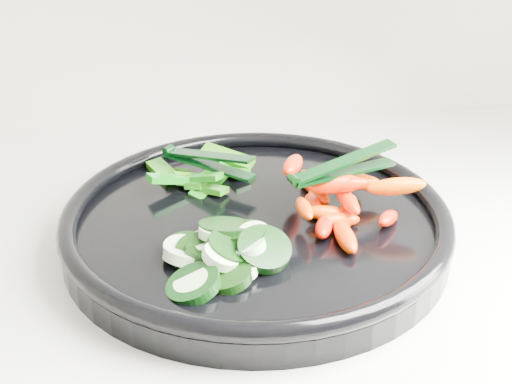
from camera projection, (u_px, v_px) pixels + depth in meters
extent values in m
cylinder|color=black|center=(256.00, 231.00, 0.69)|extent=(0.38, 0.38, 0.02)
torus|color=black|center=(256.00, 214.00, 0.68)|extent=(0.38, 0.38, 0.02)
cylinder|color=black|center=(194.00, 285.00, 0.58)|extent=(0.06, 0.07, 0.03)
cylinder|color=beige|center=(192.00, 283.00, 0.59)|extent=(0.04, 0.04, 0.02)
cylinder|color=black|center=(206.00, 256.00, 0.62)|extent=(0.05, 0.06, 0.03)
cylinder|color=#B5D0A6|center=(184.00, 257.00, 0.62)|extent=(0.05, 0.05, 0.03)
cylinder|color=black|center=(199.00, 253.00, 0.63)|extent=(0.05, 0.05, 0.03)
cylinder|color=beige|center=(207.00, 246.00, 0.64)|extent=(0.04, 0.04, 0.02)
cylinder|color=black|center=(227.00, 276.00, 0.59)|extent=(0.06, 0.06, 0.02)
cylinder|color=beige|center=(241.00, 272.00, 0.60)|extent=(0.04, 0.04, 0.02)
cylinder|color=black|center=(217.00, 243.00, 0.64)|extent=(0.05, 0.05, 0.02)
cylinder|color=beige|center=(208.00, 245.00, 0.64)|extent=(0.04, 0.04, 0.02)
cylinder|color=black|center=(189.00, 251.00, 0.63)|extent=(0.06, 0.06, 0.01)
cylinder|color=beige|center=(198.00, 245.00, 0.64)|extent=(0.05, 0.05, 0.01)
cylinder|color=black|center=(187.00, 248.00, 0.63)|extent=(0.04, 0.04, 0.02)
cylinder|color=#E3F9C7|center=(181.00, 249.00, 0.63)|extent=(0.04, 0.04, 0.01)
cylinder|color=black|center=(207.00, 256.00, 0.62)|extent=(0.06, 0.07, 0.03)
cylinder|color=#B9D7AC|center=(198.00, 259.00, 0.62)|extent=(0.03, 0.03, 0.02)
cylinder|color=black|center=(248.00, 239.00, 0.63)|extent=(0.05, 0.05, 0.02)
cylinder|color=beige|center=(249.00, 248.00, 0.61)|extent=(0.04, 0.04, 0.02)
cylinder|color=black|center=(225.00, 228.00, 0.64)|extent=(0.06, 0.06, 0.02)
cylinder|color=#B6D5AA|center=(217.00, 233.00, 0.64)|extent=(0.05, 0.05, 0.02)
cylinder|color=black|center=(230.00, 249.00, 0.61)|extent=(0.06, 0.06, 0.03)
cylinder|color=#E3F7C6|center=(221.00, 257.00, 0.60)|extent=(0.04, 0.05, 0.02)
cylinder|color=black|center=(264.00, 249.00, 0.61)|extent=(0.07, 0.06, 0.03)
cylinder|color=beige|center=(254.00, 237.00, 0.63)|extent=(0.04, 0.04, 0.02)
cylinder|color=black|center=(238.00, 233.00, 0.64)|extent=(0.06, 0.05, 0.02)
cylinder|color=#DEF6C4|center=(248.00, 235.00, 0.63)|extent=(0.04, 0.04, 0.02)
ellipsoid|color=#F21E00|center=(348.00, 212.00, 0.68)|extent=(0.04, 0.05, 0.03)
ellipsoid|color=#FD5300|center=(339.00, 220.00, 0.67)|extent=(0.04, 0.02, 0.02)
ellipsoid|color=#E03400|center=(345.00, 237.00, 0.64)|extent=(0.02, 0.05, 0.02)
ellipsoid|color=#F82A00|center=(319.00, 197.00, 0.71)|extent=(0.03, 0.04, 0.02)
ellipsoid|color=#FF2100|center=(388.00, 218.00, 0.67)|extent=(0.04, 0.04, 0.02)
ellipsoid|color=#FF1D00|center=(313.00, 203.00, 0.70)|extent=(0.02, 0.04, 0.02)
ellipsoid|color=red|center=(324.00, 227.00, 0.66)|extent=(0.03, 0.05, 0.02)
ellipsoid|color=#EC6100|center=(330.00, 214.00, 0.68)|extent=(0.05, 0.02, 0.02)
ellipsoid|color=#E64300|center=(346.00, 174.00, 0.75)|extent=(0.03, 0.05, 0.02)
ellipsoid|color=red|center=(308.00, 181.00, 0.74)|extent=(0.02, 0.04, 0.02)
ellipsoid|color=#E95F00|center=(304.00, 208.00, 0.66)|extent=(0.02, 0.04, 0.02)
ellipsoid|color=red|center=(356.00, 176.00, 0.72)|extent=(0.03, 0.04, 0.02)
ellipsoid|color=red|center=(329.00, 185.00, 0.70)|extent=(0.02, 0.04, 0.02)
ellipsoid|color=#FF1E00|center=(347.00, 200.00, 0.68)|extent=(0.02, 0.05, 0.02)
ellipsoid|color=#F14C00|center=(329.00, 187.00, 0.70)|extent=(0.05, 0.04, 0.03)
ellipsoid|color=#EA4700|center=(356.00, 181.00, 0.71)|extent=(0.06, 0.02, 0.02)
ellipsoid|color=#FF3200|center=(345.00, 185.00, 0.67)|extent=(0.04, 0.02, 0.02)
ellipsoid|color=#FF2000|center=(293.00, 165.00, 0.71)|extent=(0.04, 0.05, 0.02)
ellipsoid|color=#EF4400|center=(335.00, 184.00, 0.67)|extent=(0.05, 0.02, 0.02)
ellipsoid|color=#F46000|center=(396.00, 186.00, 0.67)|extent=(0.06, 0.03, 0.03)
cube|color=#216F0A|center=(204.00, 179.00, 0.75)|extent=(0.04, 0.06, 0.02)
cube|color=#216C0A|center=(199.00, 180.00, 0.75)|extent=(0.06, 0.03, 0.03)
cube|color=#1F6E0A|center=(232.00, 170.00, 0.77)|extent=(0.04, 0.05, 0.02)
cube|color=#206009|center=(209.00, 189.00, 0.73)|extent=(0.04, 0.04, 0.01)
cube|color=#136209|center=(211.00, 182.00, 0.75)|extent=(0.05, 0.06, 0.02)
cube|color=#17720A|center=(163.00, 171.00, 0.77)|extent=(0.04, 0.05, 0.01)
cube|color=#196F0A|center=(183.00, 175.00, 0.76)|extent=(0.02, 0.06, 0.02)
cube|color=#0B6009|center=(201.00, 178.00, 0.73)|extent=(0.05, 0.04, 0.02)
cube|color=#0A6B0C|center=(170.00, 179.00, 0.73)|extent=(0.05, 0.03, 0.02)
cube|color=#1F6809|center=(227.00, 157.00, 0.78)|extent=(0.06, 0.05, 0.02)
cylinder|color=black|center=(294.00, 180.00, 0.66)|extent=(0.01, 0.01, 0.01)
cube|color=black|center=(344.00, 172.00, 0.68)|extent=(0.11, 0.05, 0.00)
cube|color=black|center=(345.00, 161.00, 0.67)|extent=(0.11, 0.05, 0.02)
cylinder|color=black|center=(168.00, 150.00, 0.77)|extent=(0.01, 0.01, 0.01)
cube|color=black|center=(209.00, 165.00, 0.75)|extent=(0.09, 0.08, 0.00)
cube|color=black|center=(209.00, 155.00, 0.74)|extent=(0.09, 0.08, 0.02)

